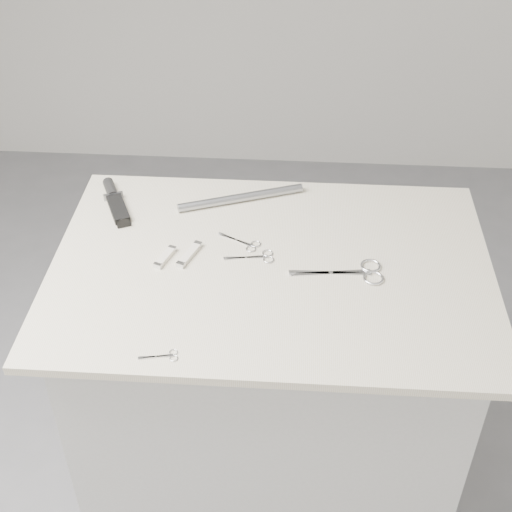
# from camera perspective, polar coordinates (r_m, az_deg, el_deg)

# --- Properties ---
(ground) EXTENTS (4.00, 4.00, 0.01)m
(ground) POSITION_cam_1_polar(r_m,az_deg,el_deg) (2.31, 0.91, -18.75)
(ground) COLOR slate
(ground) RESTS_ON ground
(plinth) EXTENTS (0.90, 0.60, 0.90)m
(plinth) POSITION_cam_1_polar(r_m,az_deg,el_deg) (1.95, 1.04, -11.48)
(plinth) COLOR #B6B6B4
(plinth) RESTS_ON ground
(display_board) EXTENTS (1.00, 0.70, 0.02)m
(display_board) POSITION_cam_1_polar(r_m,az_deg,el_deg) (1.62, 1.23, -0.96)
(display_board) COLOR beige
(display_board) RESTS_ON plinth
(large_shears) EXTENTS (0.21, 0.09, 0.01)m
(large_shears) POSITION_cam_1_polar(r_m,az_deg,el_deg) (1.60, 8.10, -1.30)
(large_shears) COLOR silver
(large_shears) RESTS_ON display_board
(embroidery_scissors_a) EXTENTS (0.12, 0.05, 0.00)m
(embroidery_scissors_a) POSITION_cam_1_polar(r_m,az_deg,el_deg) (1.63, 0.17, -0.08)
(embroidery_scissors_a) COLOR silver
(embroidery_scissors_a) RESTS_ON display_board
(embroidery_scissors_b) EXTENTS (0.10, 0.07, 0.00)m
(embroidery_scissors_b) POSITION_cam_1_polar(r_m,az_deg,el_deg) (1.67, -0.86, 1.01)
(embroidery_scissors_b) COLOR silver
(embroidery_scissors_b) RESTS_ON display_board
(tiny_scissors) EXTENTS (0.08, 0.03, 0.00)m
(tiny_scissors) POSITION_cam_1_polar(r_m,az_deg,el_deg) (1.42, -7.38, -7.95)
(tiny_scissors) COLOR silver
(tiny_scissors) RESTS_ON display_board
(sheathed_knife) EXTENTS (0.10, 0.19, 0.02)m
(sheathed_knife) POSITION_cam_1_polar(r_m,az_deg,el_deg) (1.85, -11.24, 4.43)
(sheathed_knife) COLOR black
(sheathed_knife) RESTS_ON display_board
(pocket_knife_a) EXTENTS (0.05, 0.10, 0.01)m
(pocket_knife_a) POSITION_cam_1_polar(r_m,az_deg,el_deg) (1.64, -5.34, 0.14)
(pocket_knife_a) COLOR silver
(pocket_knife_a) RESTS_ON display_board
(pocket_knife_b) EXTENTS (0.04, 0.08, 0.01)m
(pocket_knife_b) POSITION_cam_1_polar(r_m,az_deg,el_deg) (1.64, -7.28, -0.10)
(pocket_knife_b) COLOR silver
(pocket_knife_b) RESTS_ON display_board
(metal_rail) EXTENTS (0.31, 0.14, 0.02)m
(metal_rail) POSITION_cam_1_polar(r_m,az_deg,el_deg) (1.81, -1.21, 4.69)
(metal_rail) COLOR gray
(metal_rail) RESTS_ON display_board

